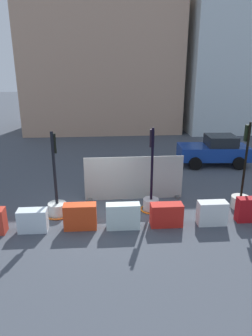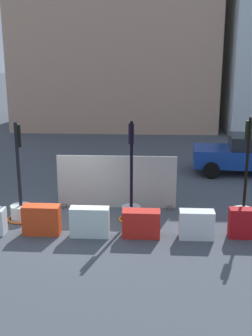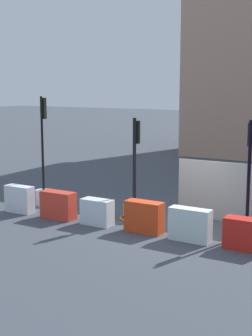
{
  "view_description": "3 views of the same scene",
  "coord_description": "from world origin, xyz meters",
  "px_view_note": "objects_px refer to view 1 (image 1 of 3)",
  "views": [
    {
      "loc": [
        0.03,
        -10.35,
        5.29
      ],
      "look_at": [
        0.92,
        0.13,
        1.76
      ],
      "focal_mm": 32.34,
      "sensor_mm": 36.0,
      "label": 1
    },
    {
      "loc": [
        2.37,
        -13.3,
        5.68
      ],
      "look_at": [
        1.69,
        0.69,
        1.59
      ],
      "focal_mm": 48.1,
      "sensor_mm": 36.0,
      "label": 2
    },
    {
      "loc": [
        5.65,
        -13.2,
        4.21
      ],
      "look_at": [
        -1.86,
        -0.14,
        1.64
      ],
      "focal_mm": 53.1,
      "sensor_mm": 36.0,
      "label": 3
    }
  ],
  "objects_px": {
    "construction_barrier_2": "(33,220)",
    "construction_barrier_3": "(80,216)",
    "construction_barrier_5": "(166,215)",
    "construction_barrier_6": "(212,213)",
    "car_blue_estate": "(214,150)",
    "traffic_light_1": "(57,202)",
    "construction_barrier_7": "(250,209)",
    "construction_barrier_4": "(123,216)",
    "traffic_light_2": "(151,197)",
    "traffic_light_3": "(241,194)"
  },
  "relations": [
    {
      "from": "construction_barrier_5",
      "to": "construction_barrier_7",
      "type": "height_order",
      "value": "construction_barrier_7"
    },
    {
      "from": "construction_barrier_4",
      "to": "construction_barrier_6",
      "type": "relative_size",
      "value": 1.14
    },
    {
      "from": "construction_barrier_7",
      "to": "car_blue_estate",
      "type": "distance_m",
      "value": 6.7
    },
    {
      "from": "construction_barrier_6",
      "to": "traffic_light_1",
      "type": "bearing_deg",
      "value": 168.09
    },
    {
      "from": "traffic_light_2",
      "to": "construction_barrier_6",
      "type": "distance_m",
      "value": 2.33
    },
    {
      "from": "construction_barrier_5",
      "to": "construction_barrier_6",
      "type": "height_order",
      "value": "construction_barrier_6"
    },
    {
      "from": "construction_barrier_4",
      "to": "traffic_light_1",
      "type": "bearing_deg",
      "value": 153.47
    },
    {
      "from": "construction_barrier_3",
      "to": "construction_barrier_2",
      "type": "bearing_deg",
      "value": -178.48
    },
    {
      "from": "traffic_light_3",
      "to": "construction_barrier_2",
      "type": "xyz_separation_m",
      "value": [
        -7.75,
        -1.15,
        -0.18
      ]
    },
    {
      "from": "construction_barrier_2",
      "to": "construction_barrier_3",
      "type": "distance_m",
      "value": 1.58
    },
    {
      "from": "construction_barrier_3",
      "to": "construction_barrier_5",
      "type": "height_order",
      "value": "construction_barrier_3"
    },
    {
      "from": "construction_barrier_3",
      "to": "car_blue_estate",
      "type": "height_order",
      "value": "car_blue_estate"
    },
    {
      "from": "construction_barrier_2",
      "to": "construction_barrier_4",
      "type": "height_order",
      "value": "construction_barrier_4"
    },
    {
      "from": "traffic_light_3",
      "to": "construction_barrier_7",
      "type": "bearing_deg",
      "value": -97.16
    },
    {
      "from": "construction_barrier_2",
      "to": "construction_barrier_5",
      "type": "bearing_deg",
      "value": -0.06
    },
    {
      "from": "construction_barrier_4",
      "to": "traffic_light_2",
      "type": "bearing_deg",
      "value": 47.66
    },
    {
      "from": "traffic_light_3",
      "to": "construction_barrier_5",
      "type": "height_order",
      "value": "traffic_light_3"
    },
    {
      "from": "traffic_light_1",
      "to": "construction_barrier_4",
      "type": "relative_size",
      "value": 2.76
    },
    {
      "from": "traffic_light_1",
      "to": "construction_barrier_5",
      "type": "relative_size",
      "value": 2.86
    },
    {
      "from": "construction_barrier_5",
      "to": "construction_barrier_6",
      "type": "bearing_deg",
      "value": -1.24
    },
    {
      "from": "traffic_light_1",
      "to": "construction_barrier_7",
      "type": "relative_size",
      "value": 3.16
    },
    {
      "from": "traffic_light_2",
      "to": "construction_barrier_2",
      "type": "height_order",
      "value": "traffic_light_2"
    },
    {
      "from": "traffic_light_1",
      "to": "traffic_light_2",
      "type": "xyz_separation_m",
      "value": [
        3.55,
        0.11,
        0.05
      ]
    },
    {
      "from": "construction_barrier_6",
      "to": "construction_barrier_7",
      "type": "distance_m",
      "value": 1.45
    },
    {
      "from": "traffic_light_1",
      "to": "traffic_light_3",
      "type": "height_order",
      "value": "traffic_light_3"
    },
    {
      "from": "car_blue_estate",
      "to": "construction_barrier_5",
      "type": "bearing_deg",
      "value": -121.89
    },
    {
      "from": "traffic_light_2",
      "to": "car_blue_estate",
      "type": "xyz_separation_m",
      "value": [
        4.49,
        5.43,
        0.27
      ]
    },
    {
      "from": "car_blue_estate",
      "to": "construction_barrier_6",
      "type": "bearing_deg",
      "value": -110.72
    },
    {
      "from": "traffic_light_2",
      "to": "construction_barrier_6",
      "type": "relative_size",
      "value": 3.19
    },
    {
      "from": "traffic_light_3",
      "to": "car_blue_estate",
      "type": "bearing_deg",
      "value": 80.21
    },
    {
      "from": "construction_barrier_3",
      "to": "construction_barrier_7",
      "type": "bearing_deg",
      "value": 0.25
    },
    {
      "from": "construction_barrier_3",
      "to": "construction_barrier_4",
      "type": "bearing_deg",
      "value": -4.11
    },
    {
      "from": "construction_barrier_2",
      "to": "car_blue_estate",
      "type": "xyz_separation_m",
      "value": [
        8.7,
        6.66,
        0.43
      ]
    },
    {
      "from": "construction_barrier_4",
      "to": "car_blue_estate",
      "type": "bearing_deg",
      "value": 49.9
    },
    {
      "from": "traffic_light_2",
      "to": "construction_barrier_2",
      "type": "bearing_deg",
      "value": -163.72
    },
    {
      "from": "construction_barrier_2",
      "to": "construction_barrier_7",
      "type": "xyz_separation_m",
      "value": [
        7.61,
        0.07,
        0.06
      ]
    },
    {
      "from": "traffic_light_1",
      "to": "traffic_light_3",
      "type": "xyz_separation_m",
      "value": [
        7.08,
        0.03,
        0.07
      ]
    },
    {
      "from": "construction_barrier_5",
      "to": "car_blue_estate",
      "type": "bearing_deg",
      "value": 58.11
    },
    {
      "from": "traffic_light_1",
      "to": "car_blue_estate",
      "type": "height_order",
      "value": "traffic_light_1"
    },
    {
      "from": "traffic_light_1",
      "to": "traffic_light_2",
      "type": "relative_size",
      "value": 0.98
    },
    {
      "from": "construction_barrier_4",
      "to": "construction_barrier_7",
      "type": "relative_size",
      "value": 1.15
    },
    {
      "from": "construction_barrier_5",
      "to": "traffic_light_2",
      "type": "bearing_deg",
      "value": 105.36
    },
    {
      "from": "traffic_light_1",
      "to": "construction_barrier_6",
      "type": "xyz_separation_m",
      "value": [
        5.5,
        -1.16,
        -0.08
      ]
    },
    {
      "from": "traffic_light_1",
      "to": "car_blue_estate",
      "type": "xyz_separation_m",
      "value": [
        8.03,
        5.54,
        0.32
      ]
    },
    {
      "from": "construction_barrier_5",
      "to": "construction_barrier_7",
      "type": "xyz_separation_m",
      "value": [
        3.06,
        0.07,
        0.04
      ]
    },
    {
      "from": "construction_barrier_4",
      "to": "construction_barrier_6",
      "type": "height_order",
      "value": "construction_barrier_4"
    },
    {
      "from": "construction_barrier_3",
      "to": "construction_barrier_6",
      "type": "xyz_separation_m",
      "value": [
        4.58,
        -0.08,
        -0.02
      ]
    },
    {
      "from": "traffic_light_1",
      "to": "construction_barrier_6",
      "type": "relative_size",
      "value": 3.13
    },
    {
      "from": "construction_barrier_4",
      "to": "traffic_light_3",
      "type": "bearing_deg",
      "value": 14.46
    },
    {
      "from": "traffic_light_1",
      "to": "construction_barrier_6",
      "type": "bearing_deg",
      "value": -11.91
    }
  ]
}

